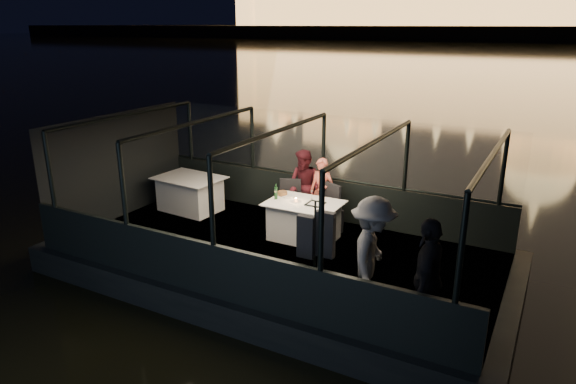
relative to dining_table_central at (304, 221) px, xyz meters
The scene contains 28 objects.
river_water 79.28m from the dining_table_central, 90.13° to the left, with size 500.00×500.00×0.00m, color black.
boat_hull 1.16m from the dining_table_central, 104.32° to the right, with size 8.60×4.40×1.00m, color black.
boat_deck 0.85m from the dining_table_central, 104.32° to the right, with size 8.00×4.00×0.04m, color black.
gunwale_port 1.29m from the dining_table_central, 98.21° to the left, with size 8.00×0.08×0.90m, color black.
gunwale_starboard 2.73m from the dining_table_central, 93.88° to the right, with size 8.00×0.08×0.90m, color black.
cabin_glass_port 1.77m from the dining_table_central, 98.21° to the left, with size 8.00×0.02×1.40m, color #99B2B2, non-canonical shape.
cabin_glass_starboard 2.99m from the dining_table_central, 93.88° to the right, with size 8.00×0.02×1.40m, color #99B2B2, non-canonical shape.
cabin_roof_glass 2.05m from the dining_table_central, 104.32° to the right, with size 8.00×4.00×0.02m, color #99B2B2, non-canonical shape.
end_wall_fore 4.31m from the dining_table_central, behind, with size 0.02×4.00×2.30m, color black, non-canonical shape.
end_wall_aft 3.96m from the dining_table_central, 10.72° to the right, with size 0.02×4.00×2.30m, color black, non-canonical shape.
canopy_ribs 1.07m from the dining_table_central, 104.32° to the right, with size 8.00×4.00×2.30m, color black, non-canonical shape.
embankment 209.28m from the dining_table_central, 90.05° to the left, with size 400.00×140.00×6.00m, color #423D33.
dining_table_central is the anchor object (origin of this frame).
dining_table_aft 3.06m from the dining_table_central, behind, with size 1.50×1.08×0.79m, color white.
chair_port_left 0.84m from the dining_table_central, 144.03° to the left, with size 0.45×0.45×0.96m, color black.
chair_port_right 0.63m from the dining_table_central, 63.71° to the left, with size 0.45×0.45×0.97m, color black.
coat_stand 2.58m from the dining_table_central, 59.80° to the right, with size 0.47×0.37×1.69m, color black, non-canonical shape.
person_woman_coral 0.97m from the dining_table_central, 92.48° to the left, with size 0.52×0.35×1.45m, color #EF6D57.
person_man_maroon 1.02m from the dining_table_central, 116.41° to the left, with size 0.76×0.59×1.59m, color #42121A.
passenger_stripe 2.90m from the dining_table_central, 43.07° to the right, with size 1.16×0.66×1.80m, color white.
passenger_dark 3.70m from the dining_table_central, 36.50° to the right, with size 1.02×0.43×1.73m, color black.
wine_bottle 0.80m from the dining_table_central, behind, with size 0.07×0.07×0.31m, color #153A1A.
bread_basket 0.76m from the dining_table_central, 160.95° to the left, with size 0.20×0.20×0.08m, color brown.
amber_candle 0.45m from the dining_table_central, behind, with size 0.05×0.05×0.07m, color orange.
plate_near 0.43m from the dining_table_central, 23.84° to the right, with size 0.25×0.25×0.02m, color silver.
plate_far 0.62m from the dining_table_central, 158.68° to the left, with size 0.24×0.24×0.01m, color silver.
wine_glass_white 0.77m from the dining_table_central, behind, with size 0.07×0.07×0.20m, color silver, non-canonical shape.
wine_glass_red 0.54m from the dining_table_central, 80.68° to the left, with size 0.06×0.06×0.17m, color silver, non-canonical shape.
Camera 1 is at (4.42, -7.78, 4.60)m, focal length 32.00 mm.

